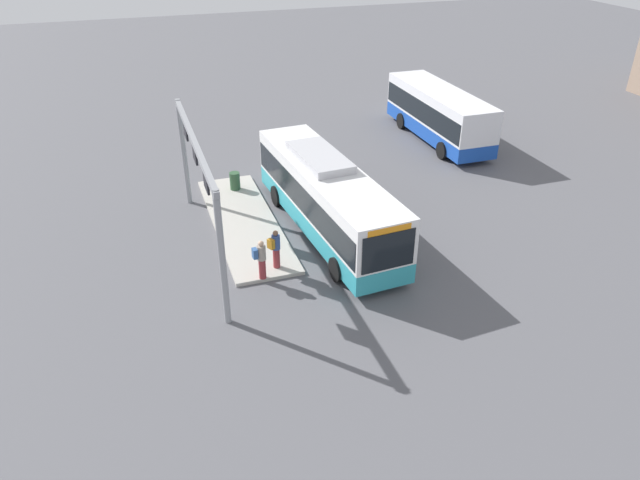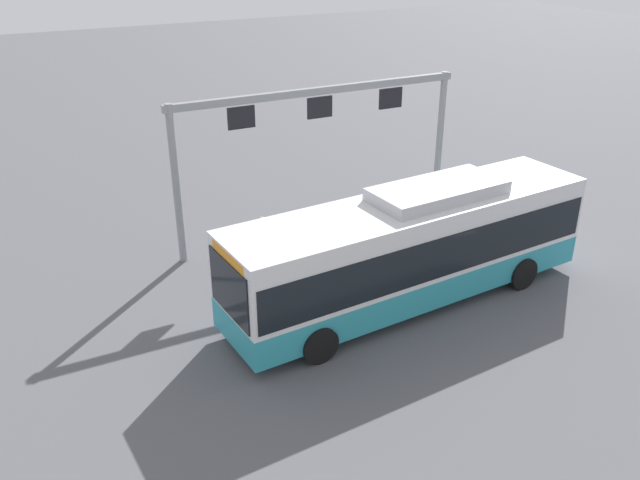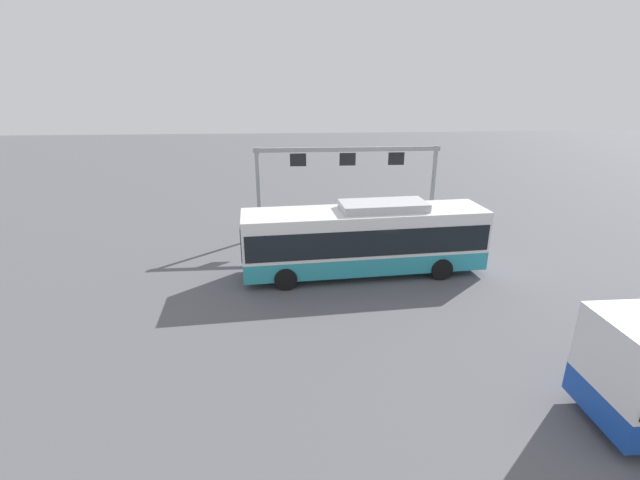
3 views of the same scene
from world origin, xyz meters
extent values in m
plane|color=#56565B|center=(0.00, 0.00, 0.00)|extent=(120.00, 120.00, 0.00)
cube|color=#B2ADA3|center=(-1.89, -3.38, 0.08)|extent=(10.00, 2.80, 0.16)
cube|color=teal|center=(0.00, 0.00, 0.77)|extent=(11.31, 3.34, 0.85)
cube|color=white|center=(0.00, 0.00, 2.15)|extent=(11.31, 3.34, 1.90)
cube|color=black|center=(0.00, 0.00, 1.95)|extent=(11.10, 3.36, 1.20)
cube|color=black|center=(5.58, 0.42, 2.05)|extent=(0.20, 2.12, 1.50)
cube|color=#B7B7BC|center=(-0.83, -0.06, 3.28)|extent=(4.03, 2.04, 0.36)
cube|color=orange|center=(5.51, 0.42, 2.90)|extent=(0.25, 1.75, 0.28)
cylinder|color=black|center=(3.68, 1.48, 0.50)|extent=(1.02, 0.37, 1.00)
cylinder|color=black|center=(3.86, -0.91, 0.50)|extent=(1.02, 0.37, 1.00)
cylinder|color=black|center=(-3.46, 0.94, 0.50)|extent=(1.02, 0.37, 1.00)
cylinder|color=black|center=(-3.28, -1.45, 0.50)|extent=(1.02, 0.37, 1.00)
cylinder|color=maroon|center=(3.02, -3.69, 0.58)|extent=(0.30, 0.30, 0.85)
cylinder|color=gray|center=(3.02, -3.69, 1.31)|extent=(0.37, 0.37, 0.60)
sphere|color=tan|center=(3.02, -3.69, 1.72)|extent=(0.22, 0.22, 0.22)
cube|color=#335993|center=(3.04, -3.95, 1.34)|extent=(0.29, 0.20, 0.40)
cylinder|color=maroon|center=(2.42, -2.97, 0.58)|extent=(0.38, 0.38, 0.85)
cylinder|color=#334C8C|center=(2.42, -2.97, 1.31)|extent=(0.46, 0.46, 0.60)
sphere|color=brown|center=(2.42, -2.97, 1.72)|extent=(0.22, 0.22, 0.22)
cube|color=#BF7F1E|center=(2.54, -3.19, 1.34)|extent=(0.33, 0.29, 0.40)
cylinder|color=gray|center=(-4.92, -5.48, 2.60)|extent=(0.24, 0.24, 5.20)
cylinder|color=gray|center=(5.12, -5.48, 2.60)|extent=(0.24, 0.24, 5.20)
cube|color=gray|center=(0.10, -5.48, 5.05)|extent=(10.45, 0.20, 0.24)
cube|color=black|center=(-2.66, -5.48, 4.50)|extent=(0.90, 0.08, 0.70)
cube|color=black|center=(0.10, -5.48, 4.50)|extent=(0.90, 0.08, 0.70)
cube|color=black|center=(2.86, -5.48, 4.50)|extent=(0.90, 0.08, 0.70)
cylinder|color=#2D5133|center=(-5.41, -3.08, 0.61)|extent=(0.52, 0.52, 0.90)
camera|label=1|loc=(22.03, -7.68, 13.06)|focal=33.14mm
camera|label=2|loc=(9.96, 13.81, 10.08)|focal=37.32mm
camera|label=3|loc=(3.49, 19.04, 8.63)|focal=24.78mm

